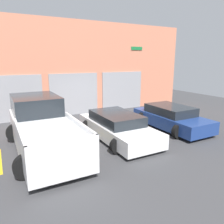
% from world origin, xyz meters
% --- Properties ---
extents(ground_plane, '(28.00, 28.00, 0.00)m').
position_xyz_m(ground_plane, '(0.00, 0.00, 0.00)').
color(ground_plane, '#3D3D3F').
extents(shophouse_building, '(16.16, 0.68, 5.77)m').
position_xyz_m(shophouse_building, '(-0.01, 3.29, 2.83)').
color(shophouse_building, '#D17A5B').
rests_on(shophouse_building, ground).
extents(pickup_truck, '(2.51, 5.51, 1.95)m').
position_xyz_m(pickup_truck, '(-3.13, -1.84, 0.90)').
color(pickup_truck, white).
rests_on(pickup_truck, ground).
extents(sedan_white, '(2.18, 4.59, 1.13)m').
position_xyz_m(sedan_white, '(0.00, -2.14, 0.54)').
color(sedan_white, white).
rests_on(sedan_white, ground).
extents(sedan_side, '(2.20, 4.21, 1.15)m').
position_xyz_m(sedan_side, '(3.13, -2.14, 0.56)').
color(sedan_side, navy).
rests_on(sedan_side, ground).
extents(parking_stripe_far_left, '(0.12, 2.20, 0.01)m').
position_xyz_m(parking_stripe_far_left, '(-4.70, -2.17, 0.00)').
color(parking_stripe_far_left, gold).
rests_on(parking_stripe_far_left, ground).
extents(parking_stripe_left, '(0.12, 2.20, 0.01)m').
position_xyz_m(parking_stripe_left, '(-1.57, -2.17, 0.00)').
color(parking_stripe_left, gold).
rests_on(parking_stripe_left, ground).
extents(parking_stripe_centre, '(0.12, 2.20, 0.01)m').
position_xyz_m(parking_stripe_centre, '(1.57, -2.17, 0.00)').
color(parking_stripe_centre, gold).
rests_on(parking_stripe_centre, ground).
extents(parking_stripe_right, '(0.12, 2.20, 0.01)m').
position_xyz_m(parking_stripe_right, '(4.70, -2.17, 0.00)').
color(parking_stripe_right, gold).
rests_on(parking_stripe_right, ground).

